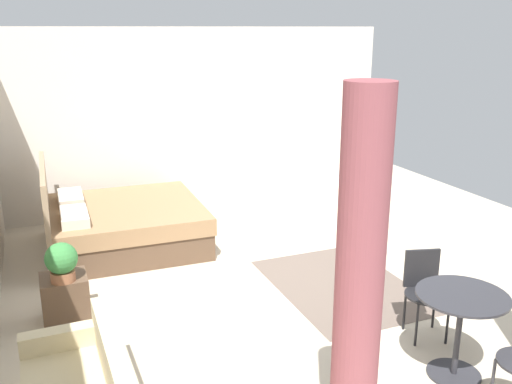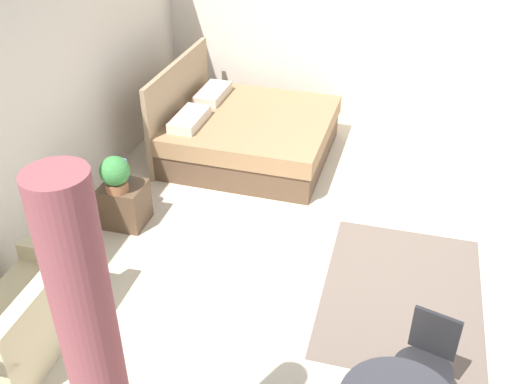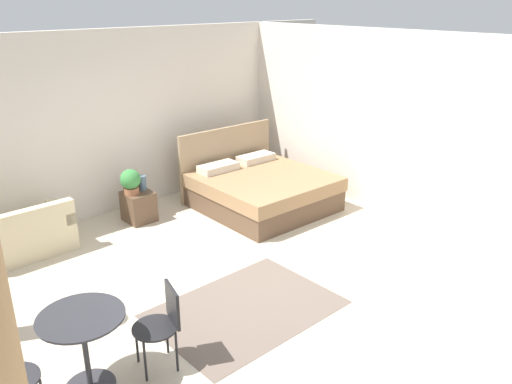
# 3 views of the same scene
# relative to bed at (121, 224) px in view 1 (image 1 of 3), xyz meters

# --- Properties ---
(ground_plane) EXTENTS (9.40, 9.23, 0.02)m
(ground_plane) POSITION_rel_bed_xyz_m (-1.83, -1.56, -0.32)
(ground_plane) COLOR beige
(wall_right) EXTENTS (0.12, 6.23, 2.85)m
(wall_right) POSITION_rel_bed_xyz_m (1.37, -1.56, 1.11)
(wall_right) COLOR silver
(wall_right) RESTS_ON ground
(area_rug) EXTENTS (2.01, 1.44, 0.01)m
(area_rug) POSITION_rel_bed_xyz_m (-2.17, -2.12, -0.31)
(area_rug) COLOR #66564C
(area_rug) RESTS_ON ground
(bed) EXTENTS (1.97, 2.03, 1.18)m
(bed) POSITION_rel_bed_xyz_m (0.00, 0.00, 0.00)
(bed) COLOR brown
(bed) RESTS_ON ground
(nightstand) EXTENTS (0.42, 0.45, 0.47)m
(nightstand) POSITION_rel_bed_xyz_m (-1.79, 0.85, -0.08)
(nightstand) COLOR brown
(nightstand) RESTS_ON ground
(potted_plant) EXTENTS (0.31, 0.31, 0.39)m
(potted_plant) POSITION_rel_bed_xyz_m (-1.89, 0.85, 0.37)
(potted_plant) COLOR #935B3D
(potted_plant) RESTS_ON nightstand
(vase) EXTENTS (0.13, 0.13, 0.23)m
(vase) POSITION_rel_bed_xyz_m (-1.67, 0.89, 0.27)
(vase) COLOR slate
(vase) RESTS_ON nightstand
(balcony_table) EXTENTS (0.75, 0.75, 0.75)m
(balcony_table) POSITION_rel_bed_xyz_m (-4.02, -2.12, 0.22)
(balcony_table) COLOR #2D2D33
(balcony_table) RESTS_ON ground
(cafe_chair_near_couch) EXTENTS (0.52, 0.52, 0.82)m
(cafe_chair_near_couch) POSITION_rel_bed_xyz_m (-3.34, -2.31, 0.18)
(cafe_chair_near_couch) COLOR black
(cafe_chair_near_couch) RESTS_ON ground
(curtain_right) EXTENTS (0.28, 0.28, 2.58)m
(curtain_right) POSITION_rel_bed_xyz_m (-4.78, -0.62, 0.98)
(curtain_right) COLOR #994C51
(curtain_right) RESTS_ON ground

